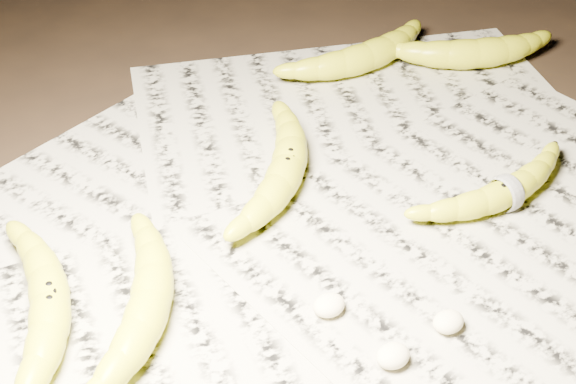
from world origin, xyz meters
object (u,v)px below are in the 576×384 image
banana_upper_b (476,51)px  banana_left_a (49,302)px  banana_left_b (149,300)px  banana_upper_a (366,55)px  banana_center (287,165)px  banana_taped (506,190)px

banana_upper_b → banana_left_a: bearing=-143.8°
banana_left_b → banana_upper_a: banana_upper_a is taller
banana_left_a → banana_center: size_ratio=0.98×
banana_left_a → banana_left_b: 0.09m
banana_center → banana_upper_b: banana_upper_b is taller
banana_left_b → banana_upper_a: bearing=-23.8°
banana_left_a → banana_upper_a: 0.57m
banana_upper_b → banana_upper_a: bearing=175.0°
banana_left_b → banana_center: 0.24m
banana_left_a → banana_upper_a: size_ratio=1.01×
banana_left_b → banana_center: size_ratio=0.93×
banana_upper_a → banana_upper_b: 0.15m
banana_left_a → banana_upper_b: 0.67m
banana_left_a → banana_upper_a: bearing=-49.2°
banana_upper_b → banana_left_b: bearing=-137.8°
banana_taped → banana_center: bearing=136.6°
banana_left_a → banana_left_b: bearing=-103.6°
banana_left_b → banana_upper_b: banana_upper_b is taller
banana_left_a → banana_left_b: (0.08, -0.05, 0.00)m
banana_left_a → banana_upper_b: size_ratio=1.06×
banana_left_b → banana_taped: 0.40m
banana_upper_a → banana_left_b: bearing=-150.8°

